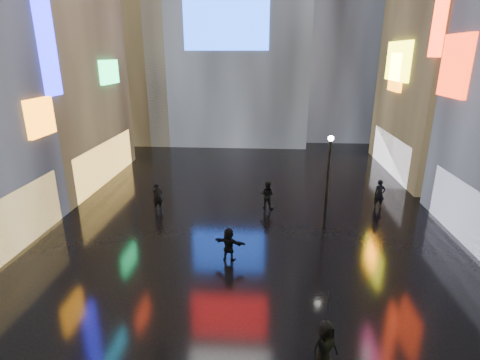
{
  "coord_description": "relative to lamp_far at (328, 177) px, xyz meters",
  "views": [
    {
      "loc": [
        0.85,
        -0.36,
        9.18
      ],
      "look_at": [
        0.0,
        12.0,
        5.0
      ],
      "focal_mm": 28.0,
      "sensor_mm": 36.0,
      "label": 1
    }
  ],
  "objects": [
    {
      "name": "tower_flank_left",
      "position": [
        -18.24,
        23.11,
        10.06
      ],
      "size": [
        10.0,
        10.0,
        26.0
      ],
      "primitive_type": "cube",
      "color": "black",
      "rests_on": "ground"
    },
    {
      "name": "pedestrian_8",
      "position": [
        3.77,
        2.98,
        -2.03
      ],
      "size": [
        0.68,
        0.46,
        1.83
      ],
      "primitive_type": "imported",
      "rotation": [
        0.0,
        0.0,
        0.03
      ],
      "color": "black",
      "rests_on": "ground"
    },
    {
      "name": "pedestrian_5",
      "position": [
        -4.97,
        -3.86,
        -2.14
      ],
      "size": [
        1.57,
        0.86,
        1.62
      ],
      "primitive_type": "imported",
      "rotation": [
        0.0,
        0.0,
        2.87
      ],
      "color": "black",
      "rests_on": "ground"
    },
    {
      "name": "pedestrian_4",
      "position": [
        -1.48,
        -10.11,
        -2.07
      ],
      "size": [
        1.02,
        0.89,
        1.75
      ],
      "primitive_type": "imported",
      "rotation": [
        0.0,
        0.0,
        0.47
      ],
      "color": "black",
      "rests_on": "ground"
    },
    {
      "name": "umbrella_2",
      "position": [
        -1.48,
        -10.11,
        -0.73
      ],
      "size": [
        1.02,
        1.04,
        0.92
      ],
      "primitive_type": "imported",
      "rotation": [
        0.0,
        0.0,
        6.27
      ],
      "color": "black",
      "rests_on": "pedestrian_4"
    },
    {
      "name": "ground",
      "position": [
        -4.24,
        1.11,
        -2.94
      ],
      "size": [
        140.0,
        140.0,
        0.0
      ],
      "primitive_type": "plane",
      "color": "black",
      "rests_on": "ground"
    },
    {
      "name": "pedestrian_7",
      "position": [
        -3.2,
        2.48,
        -2.07
      ],
      "size": [
        1.03,
        0.91,
        1.76
      ],
      "primitive_type": "imported",
      "rotation": [
        0.0,
        0.0,
        2.8
      ],
      "color": "black",
      "rests_on": "ground"
    },
    {
      "name": "pedestrian_6",
      "position": [
        -9.88,
        1.66,
        -2.07
      ],
      "size": [
        0.76,
        0.72,
        1.74
      ],
      "primitive_type": "imported",
      "rotation": [
        0.0,
        0.0,
        0.65
      ],
      "color": "black",
      "rests_on": "ground"
    },
    {
      "name": "lamp_far",
      "position": [
        0.0,
        0.0,
        0.0
      ],
      "size": [
        0.3,
        0.3,
        5.2
      ],
      "color": "black",
      "rests_on": "ground"
    },
    {
      "name": "building_left_far",
      "position": [
        -20.22,
        7.11,
        8.04
      ],
      "size": [
        10.28,
        12.0,
        22.0
      ],
      "color": "black",
      "rests_on": "ground"
    }
  ]
}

